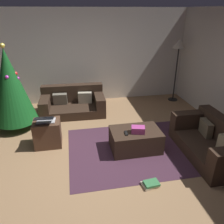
% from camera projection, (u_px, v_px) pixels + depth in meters
% --- Properties ---
extents(ground_plane, '(6.40, 6.40, 0.00)m').
position_uv_depth(ground_plane, '(94.00, 161.00, 4.08)').
color(ground_plane, '#93704C').
extents(rear_partition, '(6.40, 0.12, 2.60)m').
position_uv_depth(rear_partition, '(80.00, 57.00, 6.34)').
color(rear_partition, beige).
rests_on(rear_partition, ground_plane).
extents(couch_left, '(1.66, 0.98, 0.70)m').
position_uv_depth(couch_left, '(73.00, 103.00, 5.93)').
color(couch_left, '#332319').
rests_on(couch_left, ground_plane).
extents(couch_right, '(0.88, 1.64, 0.67)m').
position_uv_depth(couch_right, '(213.00, 142.00, 4.15)').
color(couch_right, '#332319').
rests_on(couch_right, ground_plane).
extents(ottoman, '(0.95, 0.64, 0.42)m').
position_uv_depth(ottoman, '(135.00, 140.00, 4.35)').
color(ottoman, '#332319').
rests_on(ottoman, ground_plane).
extents(gift_box, '(0.28, 0.23, 0.12)m').
position_uv_depth(gift_box, '(138.00, 130.00, 4.17)').
color(gift_box, '#B23F8C').
rests_on(gift_box, ottoman).
extents(tv_remote, '(0.06, 0.16, 0.02)m').
position_uv_depth(tv_remote, '(126.00, 133.00, 4.15)').
color(tv_remote, black).
rests_on(tv_remote, ottoman).
extents(christmas_tree, '(0.96, 0.96, 1.92)m').
position_uv_depth(christmas_tree, '(10.00, 86.00, 4.82)').
color(christmas_tree, brown).
rests_on(christmas_tree, ground_plane).
extents(side_table, '(0.52, 0.44, 0.54)m').
position_uv_depth(side_table, '(48.00, 133.00, 4.46)').
color(side_table, '#4C3323').
rests_on(side_table, ground_plane).
extents(laptop, '(0.37, 0.40, 0.17)m').
position_uv_depth(laptop, '(45.00, 120.00, 4.28)').
color(laptop, silver).
rests_on(laptop, side_table).
extents(book_stack, '(0.28, 0.23, 0.08)m').
position_uv_depth(book_stack, '(151.00, 184.00, 3.48)').
color(book_stack, beige).
rests_on(book_stack, ground_plane).
extents(corner_lamp, '(0.36, 0.36, 1.80)m').
position_uv_depth(corner_lamp, '(179.00, 49.00, 6.22)').
color(corner_lamp, black).
rests_on(corner_lamp, ground_plane).
extents(area_rug, '(2.60, 2.00, 0.01)m').
position_uv_depth(area_rug, '(135.00, 148.00, 4.43)').
color(area_rug, '#422636').
rests_on(area_rug, ground_plane).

